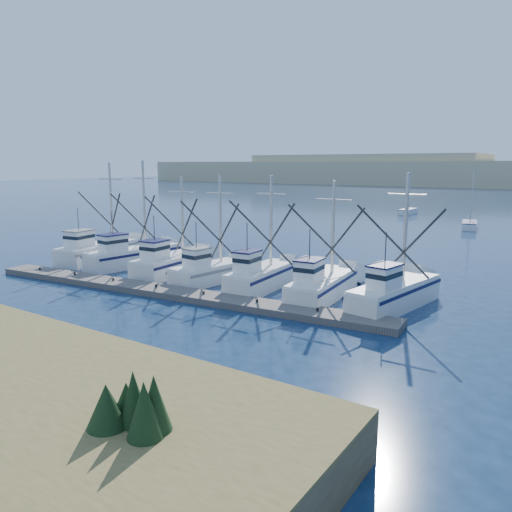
# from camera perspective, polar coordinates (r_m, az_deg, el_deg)

# --- Properties ---
(ground) EXTENTS (500.00, 500.00, 0.00)m
(ground) POSITION_cam_1_polar(r_m,az_deg,el_deg) (26.27, -7.91, -9.30)
(ground) COLOR #0C2138
(ground) RESTS_ON ground
(floating_dock) EXTENTS (31.85, 4.89, 0.42)m
(floating_dock) POSITION_cam_1_polar(r_m,az_deg,el_deg) (34.78, -10.08, -4.06)
(floating_dock) COLOR #5E5854
(floating_dock) RESTS_ON ground
(trawler_fleet) EXTENTS (31.67, 9.11, 9.15)m
(trawler_fleet) POSITION_cam_1_polar(r_m,az_deg,el_deg) (38.99, -6.02, -1.26)
(trawler_fleet) COLOR white
(trawler_fleet) RESTS_ON ground
(sailboat_near) EXTENTS (2.81, 6.18, 8.10)m
(sailboat_near) POSITION_cam_1_polar(r_m,az_deg,el_deg) (75.42, 23.21, 3.27)
(sailboat_near) COLOR white
(sailboat_near) RESTS_ON ground
(sailboat_far) EXTENTS (1.91, 5.64, 8.10)m
(sailboat_far) POSITION_cam_1_polar(r_m,az_deg,el_deg) (93.25, 16.98, 4.88)
(sailboat_far) COLOR white
(sailboat_far) RESTS_ON ground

